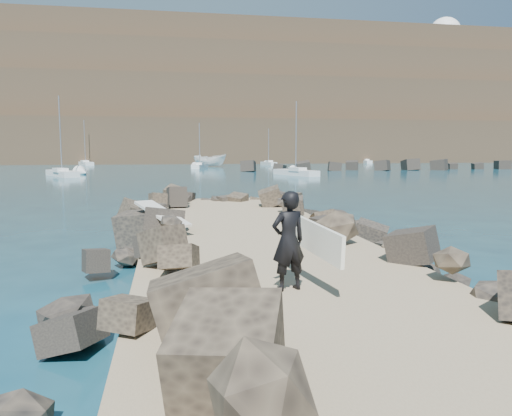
# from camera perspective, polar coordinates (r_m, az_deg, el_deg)

# --- Properties ---
(ground) EXTENTS (800.00, 800.00, 0.00)m
(ground) POSITION_cam_1_polar(r_m,az_deg,el_deg) (14.56, -0.69, -5.42)
(ground) COLOR #0F384C
(ground) RESTS_ON ground
(jetty) EXTENTS (6.00, 26.00, 0.60)m
(jetty) POSITION_cam_1_polar(r_m,az_deg,el_deg) (12.57, 0.80, -5.97)
(jetty) COLOR #8C7759
(jetty) RESTS_ON ground
(riprap_left) EXTENTS (2.60, 22.00, 1.00)m
(riprap_left) POSITION_cam_1_polar(r_m,az_deg,el_deg) (12.82, -12.52, -4.97)
(riprap_left) COLOR black
(riprap_left) RESTS_ON ground
(riprap_right) EXTENTS (2.60, 22.00, 1.00)m
(riprap_right) POSITION_cam_1_polar(r_m,az_deg,el_deg) (13.82, 12.32, -4.11)
(riprap_right) COLOR #272321
(riprap_right) RESTS_ON ground
(breakwater_secondary) EXTENTS (52.00, 4.00, 1.20)m
(breakwater_secondary) POSITION_cam_1_polar(r_m,az_deg,el_deg) (78.52, 18.40, 4.58)
(breakwater_secondary) COLOR black
(breakwater_secondary) RESTS_ON ground
(headland) EXTENTS (360.00, 140.00, 32.00)m
(headland) POSITION_cam_1_polar(r_m,az_deg,el_deg) (174.96, -6.08, 10.93)
(headland) COLOR #2D4919
(headland) RESTS_ON ground
(surfboard_resting) EXTENTS (1.74, 2.42, 0.08)m
(surfboard_resting) POSITION_cam_1_polar(r_m,az_deg,el_deg) (15.15, -10.70, -1.06)
(surfboard_resting) COLOR silver
(surfboard_resting) RESTS_ON riprap_left
(boat_imported) EXTENTS (6.10, 3.35, 2.23)m
(boat_imported) POSITION_cam_1_polar(r_m,az_deg,el_deg) (88.55, -5.28, 5.43)
(boat_imported) COLOR white
(boat_imported) RESTS_ON ground
(surfer_with_board) EXTENTS (1.02, 2.15, 1.75)m
(surfer_with_board) POSITION_cam_1_polar(r_m,az_deg,el_deg) (8.74, 4.13, -3.71)
(surfer_with_board) COLOR black
(surfer_with_board) RESTS_ON jetty
(radome) EXTENTS (11.36, 11.36, 17.98)m
(radome) POSITION_cam_1_polar(r_m,az_deg,el_deg) (200.66, 20.76, 17.62)
(radome) COLOR silver
(radome) RESTS_ON headland
(sailboat_a) EXTENTS (4.94, 7.64, 9.21)m
(sailboat_a) POSITION_cam_1_polar(r_m,az_deg,el_deg) (61.16, -21.30, 3.72)
(sailboat_a) COLOR silver
(sailboat_a) RESTS_ON ground
(sailboat_f) EXTENTS (1.35, 5.68, 6.97)m
(sailboat_f) POSITION_cam_1_polar(r_m,az_deg,el_deg) (113.20, 12.35, 5.19)
(sailboat_f) COLOR silver
(sailboat_f) RESTS_ON ground
(sailboat_c) EXTENTS (4.10, 7.40, 8.78)m
(sailboat_c) POSITION_cam_1_polar(r_m,az_deg,el_deg) (59.26, 4.58, 4.08)
(sailboat_c) COLOR silver
(sailboat_c) RESTS_ON ground
(sailboat_d) EXTENTS (2.21, 5.94, 7.15)m
(sailboat_d) POSITION_cam_1_polar(r_m,az_deg,el_deg) (96.32, 1.45, 5.11)
(sailboat_d) COLOR silver
(sailboat_d) RESTS_ON ground
(sailboat_b) EXTENTS (3.10, 6.18, 7.42)m
(sailboat_b) POSITION_cam_1_polar(r_m,az_deg,el_deg) (81.44, -6.43, 4.77)
(sailboat_b) COLOR silver
(sailboat_b) RESTS_ON ground
(sailboat_e) EXTENTS (4.09, 7.44, 8.83)m
(sailboat_e) POSITION_cam_1_polar(r_m,az_deg,el_deg) (103.03, -18.91, 4.85)
(sailboat_e) COLOR silver
(sailboat_e) RESTS_ON ground
(headland_buildings) EXTENTS (137.50, 30.50, 5.00)m
(headland_buildings) POSITION_cam_1_polar(r_m,az_deg,el_deg) (170.17, -3.58, 17.17)
(headland_buildings) COLOR white
(headland_buildings) RESTS_ON headland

